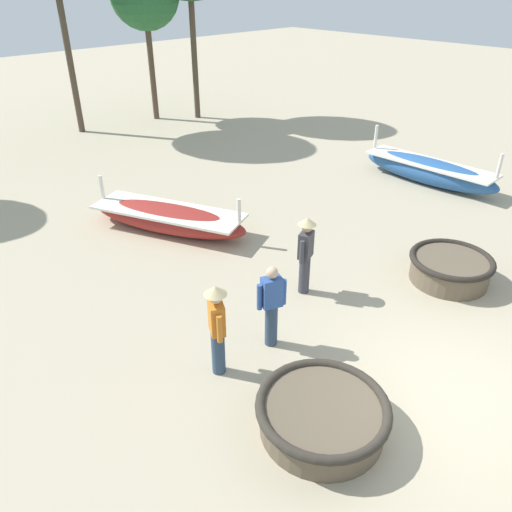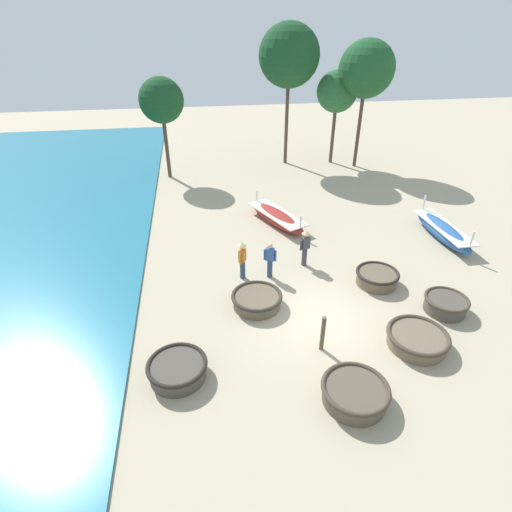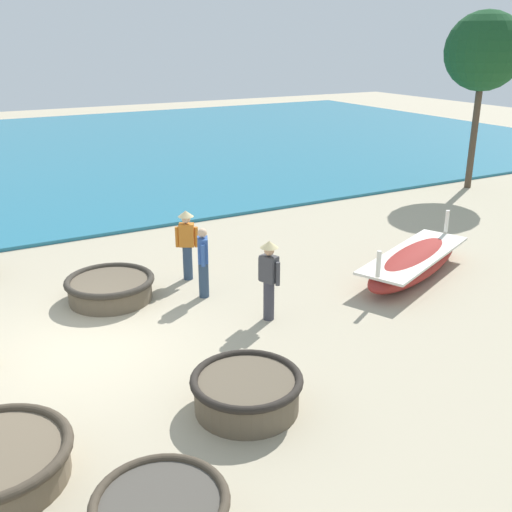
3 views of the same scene
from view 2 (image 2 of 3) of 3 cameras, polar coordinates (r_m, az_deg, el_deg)
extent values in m
plane|color=tan|center=(14.64, 8.67, -8.97)|extent=(80.00, 80.00, 0.00)
cylinder|color=#4C473F|center=(16.27, 25.43, -6.33)|extent=(1.46, 1.46, 0.53)
torus|color=#42382B|center=(16.12, 25.64, -5.58)|extent=(1.58, 1.58, 0.12)
cylinder|color=#4C473F|center=(12.64, -11.13, -15.74)|extent=(1.69, 1.69, 0.49)
torus|color=#28231E|center=(12.46, -11.25, -14.97)|extent=(1.83, 1.83, 0.14)
cylinder|color=brown|center=(14.36, 21.99, -11.09)|extent=(1.87, 1.87, 0.46)
torus|color=#42382B|center=(14.22, 22.17, -10.40)|extent=(2.02, 2.02, 0.15)
cylinder|color=brown|center=(12.14, 13.89, -18.62)|extent=(1.79, 1.79, 0.51)
torus|color=#42382B|center=(11.95, 14.05, -17.83)|extent=(1.93, 1.93, 0.14)
cylinder|color=brown|center=(16.84, 16.86, -3.06)|extent=(1.60, 1.60, 0.52)
torus|color=#28231E|center=(16.70, 16.99, -2.33)|extent=(1.73, 1.73, 0.13)
cylinder|color=brown|center=(14.97, 0.12, -6.41)|extent=(1.77, 1.77, 0.45)
torus|color=#332D26|center=(14.83, 0.12, -5.72)|extent=(1.92, 1.92, 0.14)
ellipsoid|color=#285693|center=(21.39, 25.11, 3.23)|extent=(1.03, 4.35, 0.77)
cube|color=silver|center=(21.29, 25.25, 3.81)|extent=(1.06, 4.00, 0.06)
cylinder|color=silver|center=(22.62, 22.89, 7.12)|extent=(0.10, 0.10, 0.69)
cylinder|color=silver|center=(19.70, 28.50, 2.24)|extent=(0.10, 0.10, 0.69)
ellipsoid|color=maroon|center=(20.92, 2.99, 5.52)|extent=(2.72, 4.32, 0.65)
cube|color=silver|center=(20.83, 3.01, 6.04)|extent=(2.63, 4.03, 0.06)
cylinder|color=silver|center=(22.16, 0.10, 8.68)|extent=(0.10, 0.10, 0.58)
cylinder|color=silver|center=(19.29, 6.38, 4.91)|extent=(0.10, 0.10, 0.58)
cylinder|color=#383842|center=(17.37, 6.91, -0.09)|extent=(0.22, 0.22, 0.82)
cube|color=#3D3D42|center=(17.03, 7.06, 1.87)|extent=(0.40, 0.33, 0.54)
sphere|color=tan|center=(16.85, 7.14, 3.00)|extent=(0.20, 0.20, 0.20)
cylinder|color=#3D3D42|center=(16.94, 6.44, 1.55)|extent=(0.09, 0.09, 0.48)
cylinder|color=#3D3D42|center=(17.18, 7.64, 1.90)|extent=(0.09, 0.09, 0.48)
cone|color=#D1BC84|center=(16.79, 7.17, 3.39)|extent=(0.36, 0.36, 0.14)
cylinder|color=#2D425B|center=(16.40, -1.92, -1.92)|extent=(0.22, 0.22, 0.82)
cube|color=orange|center=(16.04, -1.96, 0.12)|extent=(0.36, 0.40, 0.54)
sphere|color=#DBB28E|center=(15.84, -1.99, 1.30)|extent=(0.20, 0.20, 0.20)
cylinder|color=orange|center=(15.89, -2.26, -0.42)|extent=(0.09, 0.09, 0.48)
cylinder|color=orange|center=(16.24, -1.67, 0.34)|extent=(0.09, 0.09, 0.48)
cone|color=#D1BC84|center=(15.78, -2.00, 1.70)|extent=(0.36, 0.36, 0.14)
cylinder|color=#2D425B|center=(16.47, 1.98, -1.77)|extent=(0.22, 0.22, 0.82)
cube|color=#33569E|center=(16.11, 2.03, 0.27)|extent=(0.40, 0.34, 0.54)
sphere|color=#DBB28E|center=(15.92, 2.05, 1.44)|extent=(0.20, 0.20, 0.20)
cylinder|color=#33569E|center=(16.10, 2.79, 0.01)|extent=(0.09, 0.09, 0.48)
cylinder|color=#33569E|center=(16.17, 1.26, 0.21)|extent=(0.09, 0.09, 0.48)
cylinder|color=brown|center=(13.12, 9.51, -10.85)|extent=(0.14, 0.14, 1.32)
cylinder|color=#4C3D2D|center=(29.71, 4.38, 18.43)|extent=(0.24, 0.24, 5.73)
sphere|color=#194723|center=(29.08, 4.75, 26.65)|extent=(4.01, 4.01, 4.01)
cylinder|color=#4C3D2D|center=(27.54, -12.62, 14.86)|extent=(0.24, 0.24, 3.93)
sphere|color=#194723|center=(26.91, -13.37, 20.84)|extent=(2.75, 2.75, 2.75)
cylinder|color=#4C3D2D|center=(30.47, 10.91, 16.58)|extent=(0.24, 0.24, 3.95)
sphere|color=#286033|center=(29.89, 11.50, 22.04)|extent=(2.76, 2.76, 2.76)
cylinder|color=#4C3D2D|center=(29.82, 14.45, 17.07)|extent=(0.24, 0.24, 5.15)
sphere|color=#1E5128|center=(29.19, 15.52, 24.36)|extent=(3.60, 3.60, 3.60)
camera|label=1|loc=(9.75, -21.81, 7.28)|focal=35.00mm
camera|label=3|loc=(16.81, 47.47, 7.43)|focal=42.00mm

